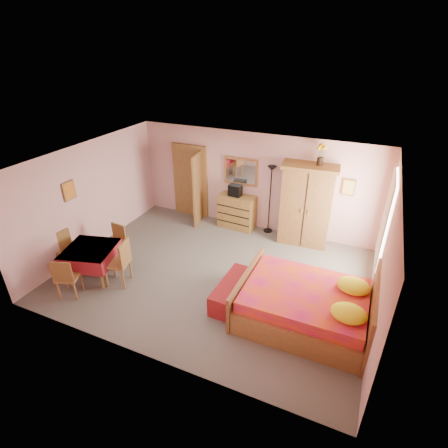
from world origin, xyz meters
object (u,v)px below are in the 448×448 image
at_px(stereo, 235,190).
at_px(bench, 233,291).
at_px(bed, 305,296).
at_px(wall_mirror, 241,171).
at_px(chair_south, 68,276).
at_px(chair_north, 115,244).
at_px(floor_lamp, 270,200).
at_px(wardrobe, 306,205).
at_px(dining_table, 93,263).
at_px(chair_west, 68,252).
at_px(chair_east, 117,262).
at_px(chest_of_drawers, 237,212).
at_px(sunflower_vase, 321,154).

bearing_deg(stereo, bench, -68.40).
bearing_deg(bed, wall_mirror, 128.88).
relative_size(chair_south, chair_north, 1.03).
relative_size(floor_lamp, wardrobe, 0.89).
relative_size(wardrobe, dining_table, 2.06).
distance_m(chair_north, chair_west, 1.01).
bearing_deg(chair_east, wardrobe, -58.69).
relative_size(chest_of_drawers, stereo, 3.00).
xyz_separation_m(chest_of_drawers, chair_west, (-2.68, -3.40, -0.01)).
xyz_separation_m(stereo, chair_west, (-2.61, -3.40, -0.62)).
bearing_deg(chair_west, chair_east, 109.07).
bearing_deg(sunflower_vase, stereo, 179.94).
bearing_deg(chair_east, chair_west, 78.16).
bearing_deg(stereo, chair_south, -115.55).
xyz_separation_m(wardrobe, chair_south, (-3.85, -4.00, -0.58)).
relative_size(chest_of_drawers, floor_lamp, 0.53).
bearing_deg(bed, floor_lamp, 118.48).
height_order(sunflower_vase, chair_west, sunflower_vase).
bearing_deg(chair_south, stereo, 42.60).
xyz_separation_m(stereo, chair_east, (-1.30, -3.34, -0.57)).
xyz_separation_m(sunflower_vase, bed, (0.46, -2.86, -1.77)).
bearing_deg(dining_table, chair_north, 88.11).
distance_m(bed, chair_south, 4.65).
distance_m(chest_of_drawers, chair_north, 3.33).
bearing_deg(wardrobe, chest_of_drawers, 173.33).
height_order(wardrobe, chair_south, wardrobe).
height_order(wall_mirror, chair_east, wall_mirror).
distance_m(stereo, bench, 3.23).
bearing_deg(bench, chest_of_drawers, 110.41).
relative_size(wall_mirror, dining_table, 0.93).
relative_size(bed, bench, 1.84).
bearing_deg(wall_mirror, bed, -52.63).
bearing_deg(wall_mirror, chair_north, -125.80).
height_order(bed, chair_south, bed).
height_order(stereo, chair_west, stereo).
bearing_deg(wardrobe, chair_north, -150.21).
relative_size(chest_of_drawers, bench, 0.76).
bearing_deg(chair_west, floor_lamp, 151.15).
height_order(stereo, chair_south, stereo).
xyz_separation_m(wardrobe, chair_north, (-3.81, -2.63, -0.59)).
bearing_deg(chair_north, floor_lamp, -130.11).
bearing_deg(stereo, chair_north, -125.30).
relative_size(bench, chair_east, 1.26).
bearing_deg(wall_mirror, sunflower_vase, -7.53).
relative_size(chair_south, chair_east, 0.89).
xyz_separation_m(floor_lamp, bed, (1.61, -2.96, -0.38)).
xyz_separation_m(wardrobe, bed, (0.64, -2.80, -0.49)).
relative_size(bed, chair_north, 2.69).
bearing_deg(sunflower_vase, chair_east, -135.37).
bearing_deg(chair_east, wall_mirror, -35.40).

